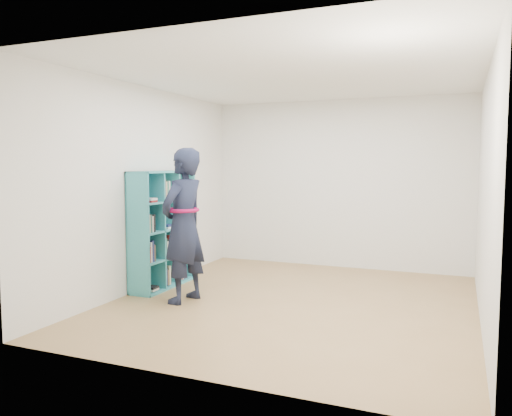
% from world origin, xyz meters
% --- Properties ---
extents(floor, '(4.50, 4.50, 0.00)m').
position_xyz_m(floor, '(0.00, 0.00, 0.00)').
color(floor, olive).
rests_on(floor, ground).
extents(ceiling, '(4.50, 4.50, 0.00)m').
position_xyz_m(ceiling, '(0.00, 0.00, 2.60)').
color(ceiling, white).
rests_on(ceiling, wall_back).
extents(wall_left, '(0.02, 4.50, 2.60)m').
position_xyz_m(wall_left, '(-2.00, 0.00, 1.30)').
color(wall_left, silver).
rests_on(wall_left, floor).
extents(wall_right, '(0.02, 4.50, 2.60)m').
position_xyz_m(wall_right, '(2.00, 0.00, 1.30)').
color(wall_right, silver).
rests_on(wall_right, floor).
extents(wall_back, '(4.00, 0.02, 2.60)m').
position_xyz_m(wall_back, '(0.00, 2.25, 1.30)').
color(wall_back, silver).
rests_on(wall_back, floor).
extents(wall_front, '(4.00, 0.02, 2.60)m').
position_xyz_m(wall_front, '(0.00, -2.25, 1.30)').
color(wall_front, silver).
rests_on(wall_front, floor).
extents(bookshelf, '(0.33, 1.14, 1.52)m').
position_xyz_m(bookshelf, '(-1.85, 0.11, 0.75)').
color(bookshelf, teal).
rests_on(bookshelf, floor).
extents(person, '(0.52, 0.71, 1.80)m').
position_xyz_m(person, '(-1.20, -0.42, 0.90)').
color(person, black).
rests_on(person, floor).
extents(smartphone, '(0.01, 0.11, 0.14)m').
position_xyz_m(smartphone, '(-1.34, -0.31, 1.02)').
color(smartphone, silver).
rests_on(smartphone, person).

